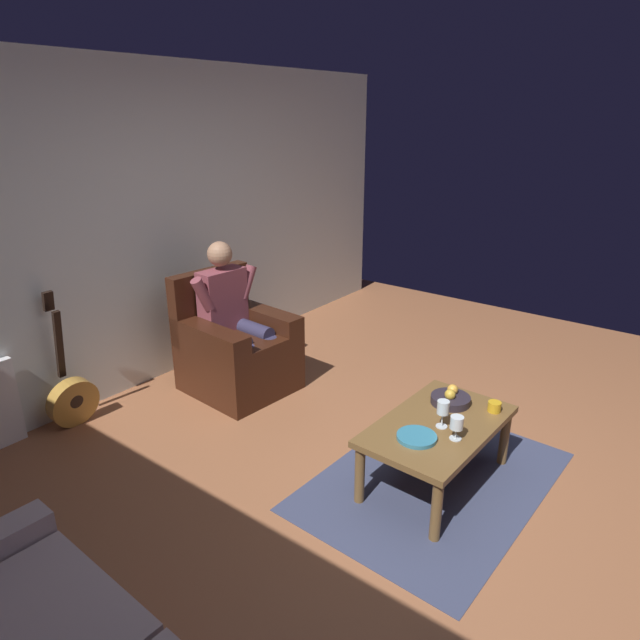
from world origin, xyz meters
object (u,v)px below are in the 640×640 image
Objects in this scene: guitar at (72,397)px; wine_glass_near at (457,424)px; decorative_dish at (417,437)px; candle_jar at (494,407)px; wine_glass_far at (443,409)px; armchair at (235,350)px; coffee_table at (438,431)px; person_seated at (232,313)px; fruit_bowl at (451,398)px.

wine_glass_near is (-0.89, 2.59, 0.29)m from guitar.
decorative_dish is 0.62m from candle_jar.
wine_glass_far is 0.42m from candle_jar.
armchair is 0.93× the size of coffee_table.
wine_glass_near is at bearing 58.81° from wine_glass_far.
candle_jar is (-0.17, 2.14, -0.21)m from person_seated.
guitar reaches higher than wine_glass_far.
wine_glass_far is at bearing 49.52° from coffee_table.
guitar is 2.71m from fruit_bowl.
coffee_table is 12.62× the size of candle_jar.
candle_jar is (-0.07, 0.26, -0.00)m from fruit_bowl.
guitar reaches higher than coffee_table.
guitar reaches higher than armchair.
guitar is at bearing -63.31° from candle_jar.
armchair is 0.32m from person_seated.
fruit_bowl is (-1.26, 2.38, 0.23)m from guitar.
wine_glass_far reaches higher than candle_jar.
wine_glass_near is at bearing 86.92° from armchair.
candle_jar is (-0.34, 0.21, 0.09)m from coffee_table.
candle_jar is (-1.33, 2.65, 0.23)m from guitar.
candle_jar is (-0.37, 0.18, -0.09)m from wine_glass_far.
wine_glass_near is at bearing 86.94° from person_seated.
person_seated is 2.10m from wine_glass_near.
armchair is 1.87m from fruit_bowl.
fruit_bowl is at bearing -75.79° from candle_jar.
wine_glass_near reaches higher than coffee_table.
person_seated is 2.16m from candle_jar.
person_seated reaches higher than candle_jar.
armchair reaches higher than coffee_table.
guitar is 4.40× the size of decorative_dish.
armchair reaches higher than wine_glass_near.
fruit_bowl is (-0.27, -0.05, 0.09)m from coffee_table.
candle_jar reaches higher than decorative_dish.
wine_glass_near is 0.24m from decorative_dish.
armchair is 11.78× the size of candle_jar.
fruit_bowl is (-0.38, -0.21, -0.06)m from wine_glass_near.
wine_glass_far is 0.33m from fruit_bowl.
person_seated is 1.89m from fruit_bowl.
fruit_bowl is 0.51m from decorative_dish.
person_seated reaches higher than wine_glass_far.
wine_glass_near reaches higher than candle_jar.
armchair is 1.28m from guitar.
decorative_dish is (0.51, 0.03, -0.02)m from fruit_bowl.
armchair is at bearing -97.52° from wine_glass_near.
decorative_dish is at bearing -22.13° from candle_jar.
wine_glass_far reaches higher than wine_glass_near.
person_seated reaches higher than coffee_table.
decorative_dish is at bearing -14.81° from wine_glass_far.
coffee_table is 2.63m from guitar.
coffee_table is 1.02× the size of guitar.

